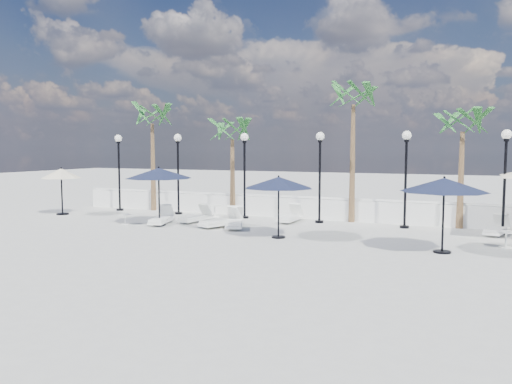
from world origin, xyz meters
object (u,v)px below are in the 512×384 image
at_px(lounger_0, 161,219).
at_px(parasol_navy_right, 444,185).
at_px(parasol_navy_mid, 279,183).
at_px(parasol_navy_left, 159,174).
at_px(lounger_3, 290,217).
at_px(lounger_1, 196,217).
at_px(parasol_cream_small, 61,174).
at_px(lounger_2, 235,222).
at_px(lounger_4, 221,221).
at_px(lounger_5, 497,229).

bearing_deg(lounger_0, parasol_navy_right, -23.42).
relative_size(lounger_0, parasol_navy_mid, 0.77).
height_order(parasol_navy_left, parasol_navy_right, parasol_navy_left).
relative_size(lounger_3, parasol_navy_mid, 0.73).
height_order(lounger_3, parasol_navy_mid, parasol_navy_mid).
bearing_deg(lounger_1, parasol_navy_left, -115.84).
height_order(lounger_1, parasol_navy_left, parasol_navy_left).
xyz_separation_m(lounger_3, parasol_cream_small, (-10.81, -2.06, 1.71)).
relative_size(lounger_2, parasol_cream_small, 0.89).
relative_size(lounger_4, parasol_navy_mid, 0.79).
height_order(lounger_5, parasol_cream_small, parasol_cream_small).
xyz_separation_m(parasol_navy_mid, parasol_navy_right, (5.46, -0.38, 0.10)).
relative_size(lounger_1, lounger_4, 0.93).
bearing_deg(lounger_5, parasol_navy_left, -151.37).
relative_size(lounger_3, parasol_cream_small, 0.80).
xyz_separation_m(parasol_navy_mid, parasol_cream_small, (-11.69, 1.67, -0.01)).
xyz_separation_m(parasol_navy_left, parasol_navy_mid, (5.53, -0.75, -0.18)).
distance_m(lounger_1, parasol_navy_left, 2.51).
distance_m(lounger_5, parasol_cream_small, 18.99).
distance_m(lounger_0, parasol_navy_mid, 5.95).
height_order(lounger_0, lounger_1, lounger_0).
relative_size(lounger_2, lounger_3, 1.13).
distance_m(parasol_navy_mid, parasol_navy_right, 5.47).
xyz_separation_m(lounger_2, parasol_navy_right, (7.84, -1.73, 1.80)).
bearing_deg(lounger_5, lounger_1, -156.66).
distance_m(parasol_navy_left, parasol_navy_right, 11.05).
bearing_deg(lounger_3, parasol_cream_small, -167.42).
xyz_separation_m(lounger_2, parasol_cream_small, (-9.30, 0.32, 1.69)).
bearing_deg(lounger_2, lounger_0, 163.42).
height_order(lounger_5, parasol_navy_left, parasol_navy_left).
distance_m(lounger_0, lounger_5, 13.01).
bearing_deg(lounger_4, parasol_navy_right, 12.89).
distance_m(parasol_navy_right, parasol_cream_small, 17.27).
bearing_deg(parasol_navy_mid, parasol_navy_left, 172.25).
height_order(parasol_navy_mid, parasol_navy_right, parasol_navy_right).
bearing_deg(lounger_4, parasol_cream_small, -157.79).
xyz_separation_m(lounger_1, lounger_5, (11.71, 1.66, -0.00)).
bearing_deg(lounger_5, parasol_navy_mid, -136.88).
height_order(parasol_navy_mid, parasol_cream_small, parasol_cream_small).
distance_m(lounger_1, lounger_2, 2.34).
bearing_deg(lounger_3, lounger_4, -129.29).
xyz_separation_m(lounger_1, lounger_3, (3.72, 1.64, 0.00)).
xyz_separation_m(lounger_2, lounger_3, (1.50, 2.39, -0.02)).
height_order(lounger_0, lounger_5, lounger_0).
bearing_deg(lounger_4, lounger_5, 37.92).
height_order(lounger_3, parasol_cream_small, parasol_cream_small).
height_order(lounger_0, parasol_navy_mid, parasol_navy_mid).
bearing_deg(lounger_1, lounger_0, -123.61).
relative_size(lounger_1, lounger_3, 1.01).
bearing_deg(lounger_1, parasol_navy_mid, -15.59).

